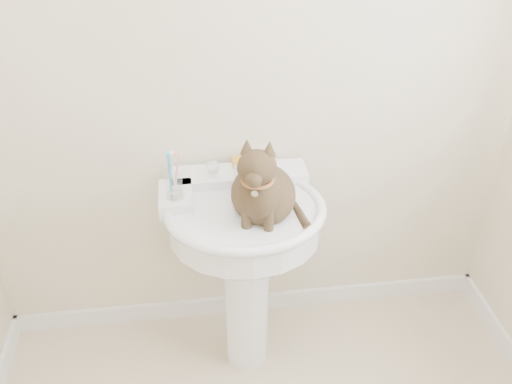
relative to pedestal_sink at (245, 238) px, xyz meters
name	(u,v)px	position (x,y,z in m)	size (l,w,h in m)	color
wall_back	(249,62)	(0.06, 0.29, 0.59)	(2.20, 0.00, 2.50)	beige
baseboard_back	(251,302)	(0.06, 0.28, -0.62)	(2.20, 0.02, 0.09)	white
pedestal_sink	(245,238)	(0.00, 0.00, 0.00)	(0.61, 0.60, 0.84)	white
faucet	(240,168)	(0.00, 0.15, 0.22)	(0.28, 0.12, 0.14)	silver
soap_bar	(244,162)	(0.02, 0.24, 0.20)	(0.09, 0.06, 0.03)	orange
toothbrush_cup	(174,186)	(-0.25, 0.04, 0.23)	(0.07, 0.07, 0.19)	silver
cat	(263,191)	(0.06, -0.05, 0.24)	(0.26, 0.32, 0.47)	#4B3822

